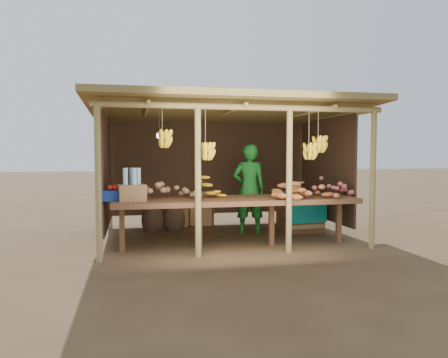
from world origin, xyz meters
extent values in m
plane|color=brown|center=(0.00, 0.00, 0.00)|extent=(60.00, 60.00, 0.00)
cylinder|color=#A08852|center=(-2.10, -1.50, 1.10)|extent=(0.09, 0.09, 2.20)
cylinder|color=#A08852|center=(2.10, -1.50, 1.10)|extent=(0.09, 0.09, 2.20)
cylinder|color=#A08852|center=(-2.10, 1.50, 1.10)|extent=(0.09, 0.09, 2.20)
cylinder|color=#A08852|center=(2.10, 1.50, 1.10)|extent=(0.09, 0.09, 2.20)
cylinder|color=#A08852|center=(-0.70, -1.50, 1.10)|extent=(0.09, 0.09, 2.20)
cylinder|color=#A08852|center=(0.70, -1.50, 1.10)|extent=(0.09, 0.09, 2.20)
cylinder|color=#A08852|center=(0.00, -1.50, 2.20)|extent=(4.40, 0.09, 0.09)
cylinder|color=#A08852|center=(0.00, 1.50, 2.20)|extent=(4.40, 0.09, 0.09)
cube|color=olive|center=(0.00, 0.00, 2.29)|extent=(4.70, 3.50, 0.28)
cube|color=#462F20|center=(0.00, 1.48, 1.21)|extent=(4.20, 0.04, 1.98)
cube|color=#462F20|center=(-2.08, 0.20, 1.21)|extent=(0.04, 2.40, 1.98)
cube|color=#462F20|center=(2.08, 0.20, 1.21)|extent=(0.04, 2.40, 1.98)
cube|color=brown|center=(0.00, -0.95, 0.76)|extent=(3.90, 1.05, 0.08)
cube|color=brown|center=(-1.80, -0.95, 0.36)|extent=(0.08, 0.08, 0.72)
cube|color=brown|center=(-0.60, -0.95, 0.36)|extent=(0.08, 0.08, 0.72)
cube|color=brown|center=(0.60, -0.95, 0.36)|extent=(0.08, 0.08, 0.72)
cube|color=brown|center=(1.80, -0.95, 0.36)|extent=(0.08, 0.08, 0.72)
cylinder|color=navy|center=(-1.90, -0.91, 0.88)|extent=(0.46, 0.46, 0.16)
cube|color=olive|center=(-1.64, -1.08, 0.93)|extent=(0.44, 0.36, 0.25)
imported|color=#197124|center=(0.52, 0.17, 0.85)|extent=(0.67, 0.48, 1.69)
cube|color=brown|center=(1.57, 0.21, 0.34)|extent=(0.80, 0.69, 0.69)
cube|color=#0D9092|center=(1.57, 0.21, 0.72)|extent=(0.88, 0.78, 0.07)
cube|color=olive|center=(-0.21, 1.20, 0.20)|extent=(0.55, 0.50, 0.36)
cube|color=olive|center=(-0.21, 1.20, 0.56)|extent=(0.55, 0.50, 0.36)
cube|color=olive|center=(-0.71, 1.20, 0.20)|extent=(0.55, 0.50, 0.36)
ellipsoid|color=#462F20|center=(-1.26, 0.76, 0.26)|extent=(0.45, 0.45, 0.60)
ellipsoid|color=#462F20|center=(-0.85, 0.76, 0.26)|extent=(0.45, 0.45, 0.60)
camera|label=1|loc=(-1.62, -7.77, 1.52)|focal=35.00mm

